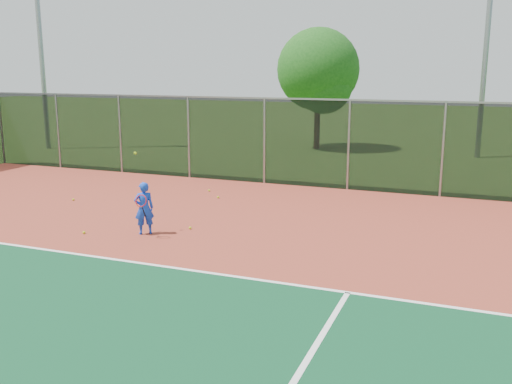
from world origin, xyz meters
The scene contains 12 objects.
ground centered at (0.00, 0.00, 0.00)m, with size 120.00×120.00×0.00m, color #335D1A.
court_apron centered at (0.00, 2.00, 0.01)m, with size 30.00×20.00×0.02m, color #993927.
fence_back centered at (0.00, 12.00, 1.56)m, with size 30.00×0.06×3.03m.
tennis_player centered at (-3.51, 4.93, 0.68)m, with size 0.59×0.69×2.03m.
practice_ball_0 centered at (-3.50, 9.18, 0.06)m, with size 0.07×0.07×0.07m, color #ABCA17.
practice_ball_1 centered at (-4.21, 9.98, 0.06)m, with size 0.07×0.07×0.07m, color #ABCA17.
practice_ball_2 centered at (-5.93, 8.81, 0.06)m, with size 0.07×0.07×0.07m, color #ABCA17.
practice_ball_3 centered at (-2.66, 5.71, 0.06)m, with size 0.07×0.07×0.07m, color #ABCA17.
practice_ball_4 centered at (-7.54, 7.24, 0.06)m, with size 0.07×0.07×0.07m, color #ABCA17.
practice_ball_5 centered at (-4.92, 4.38, 0.06)m, with size 0.07×0.07×0.07m, color #ABCA17.
floodlight_nw centered at (-16.51, 16.47, 7.17)m, with size 0.90×0.40×12.78m.
tree_back_left centered at (-3.59, 21.40, 3.79)m, with size 4.11×4.11×6.03m.
Camera 1 is at (3.99, -6.71, 4.04)m, focal length 40.00 mm.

